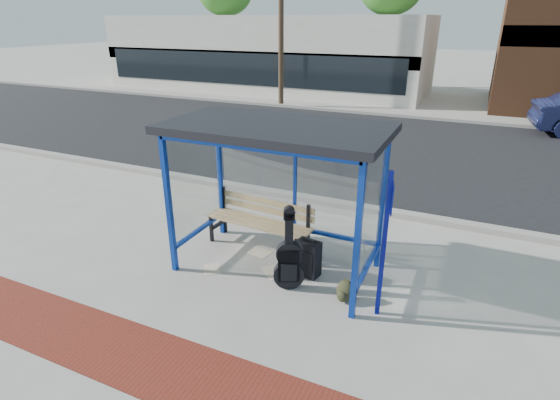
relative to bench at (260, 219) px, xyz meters
The scene contains 17 objects.
ground 0.98m from the bench, 43.71° to the right, with size 120.00×120.00×0.00m, color #B2ADA0.
brick_paver_strip 3.27m from the bench, 79.37° to the right, with size 60.00×1.00×0.01m, color maroon.
curb_near 2.45m from the bench, 75.69° to the left, with size 60.00×0.25×0.12m, color gray.
street_asphalt 7.47m from the bench, 85.42° to the left, with size 60.00×10.00×0.00m, color black.
curb_far 12.55m from the bench, 87.28° to the left, with size 60.00×0.25×0.12m, color gray.
far_sidewalk 14.45m from the bench, 87.64° to the left, with size 60.00×4.00×0.01m, color #B2ADA0.
bus_shelter 1.72m from the bench, 39.91° to the right, with size 3.30×1.80×2.42m.
storefront_white 19.39m from the bench, 115.76° to the left, with size 18.00×6.04×4.00m.
utility_pole_west 14.38m from the bench, 112.84° to the left, with size 1.60×0.24×8.00m.
bench is the anchor object (origin of this frame).
guitar_bag 1.43m from the bench, 45.34° to the right, with size 0.48×0.32×1.27m.
suitcase 1.30m from the bench, 26.41° to the right, with size 0.42×0.31×0.66m.
backpack 2.17m from the bench, 27.73° to the right, with size 0.31×0.29×0.33m.
sign_post 2.72m from the bench, 24.41° to the right, with size 0.11×0.26×2.12m.
newspaper_a 0.59m from the bench, 66.08° to the right, with size 0.37×0.29×0.01m, color white.
newspaper_b 1.24m from the bench, 108.39° to the right, with size 0.35×0.27×0.01m, color white.
newspaper_c 1.09m from the bench, 48.41° to the right, with size 0.43×0.34×0.01m, color white.
Camera 1 is at (2.66, -5.70, 3.84)m, focal length 28.00 mm.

